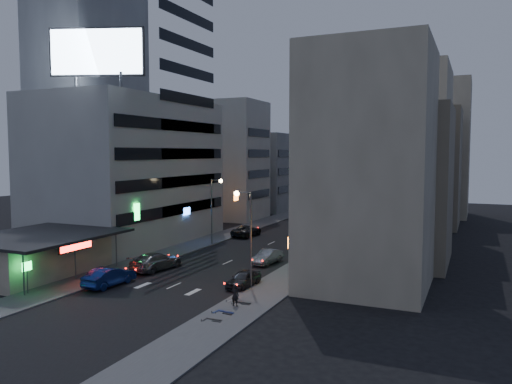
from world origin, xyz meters
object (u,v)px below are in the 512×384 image
Objects in this scene: parked_car_right_far at (322,227)px; scooter_black_b at (252,296)px; road_car_silver at (156,261)px; scooter_blue at (235,304)px; scooter_black_a at (223,312)px; scooter_silver_b at (244,295)px; scooter_silver_a at (231,304)px; parked_car_right_near at (244,279)px; person at (235,295)px; parked_car_right_mid at (267,257)px; parked_car_left at (247,231)px; road_car_blue at (109,276)px.

parked_car_right_far reaches higher than scooter_black_b.
scooter_blue is at bearing 152.21° from road_car_silver.
parked_car_right_far reaches higher than scooter_blue.
scooter_silver_b is at bearing 4.32° from scooter_black_a.
scooter_silver_b is (-0.50, 2.57, -0.10)m from scooter_blue.
parked_car_right_far is 3.44× the size of scooter_silver_a.
scooter_silver_a is 0.83× the size of scooter_black_b.
scooter_silver_a is (4.10, -36.63, -0.19)m from parked_car_right_far.
scooter_silver_b is at bearing 18.15° from scooter_blue.
person reaches higher than parked_car_right_near.
scooter_silver_a is at bearing -78.75° from parked_car_right_far.
parked_car_left is at bearing 127.66° from parked_car_right_mid.
scooter_black_b is 0.63m from scooter_silver_b.
parked_car_right_far is at bearing -100.79° from road_car_blue.
scooter_black_a reaches higher than scooter_silver_b.
scooter_black_a is (12.89, -10.60, -0.17)m from road_car_silver.
parked_car_right_far is 35.59m from road_car_blue.
road_car_blue reaches higher than parked_car_right_far.
scooter_black_b is at bearing -76.50° from scooter_silver_b.
road_car_silver is at bearing -136.70° from parked_car_right_mid.
road_car_blue is at bearing 86.43° from scooter_blue.
parked_car_right_mid reaches higher than parked_car_right_near.
road_car_silver is (0.22, -21.22, 0.11)m from parked_car_left.
scooter_silver_b is at bearing -22.92° from scooter_silver_a.
parked_car_right_far is at bearing 5.96° from scooter_black_b.
parked_car_right_far reaches higher than scooter_black_a.
parked_car_left is 0.98× the size of parked_car_right_far.
parked_car_right_far is 2.86× the size of scooter_black_b.
scooter_black_b is (0.20, 4.20, 0.02)m from scooter_black_a.
person is 1.16m from scooter_silver_a.
parked_car_right_mid reaches higher than scooter_blue.
road_car_silver is 3.64× the size of person.
road_car_silver is at bearing 62.45° from scooter_blue.
parked_car_right_far is 3.19× the size of scooter_silver_b.
road_car_blue is 13.38m from scooter_blue.
road_car_silver is at bearing -88.54° from road_car_blue.
road_car_silver reaches higher than parked_car_right_near.
parked_car_left is 10.99m from parked_car_right_far.
parked_car_right_mid is 2.54× the size of scooter_silver_b.
parked_car_right_far is 34.70m from scooter_silver_b.
road_car_silver is at bearing 49.06° from scooter_black_a.
parked_car_left is 30.38m from scooter_silver_b.
parked_car_right_near is 11.45m from road_car_blue.
road_car_silver is at bearing 171.35° from parked_car_right_near.
scooter_black_a is (13.08, -4.12, -0.13)m from road_car_blue.
road_car_blue reaches higher than scooter_black_a.
parked_car_right_mid is at bearing 16.06° from scooter_black_b.
person is at bearing -68.03° from parked_car_right_near.
scooter_black_a is 1.16× the size of scooter_silver_a.
parked_car_right_mid is at bearing -83.93° from parked_car_right_far.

